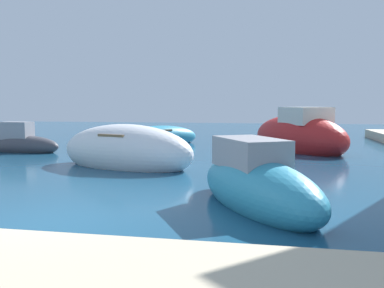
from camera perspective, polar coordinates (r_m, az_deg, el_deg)
ground at (r=8.11m, az=-18.54°, el=-10.12°), size 80.00×80.00×0.00m
quay_promenade at (r=6.72m, az=14.33°, el=-11.06°), size 44.00×32.00×0.50m
moored_boat_0 at (r=19.82m, az=14.50°, el=1.05°), size 5.33×6.39×2.49m
moored_boat_1 at (r=14.38m, az=-9.06°, el=-1.03°), size 5.57×3.59×1.89m
moored_boat_3 at (r=20.13m, az=-22.39°, el=0.09°), size 3.64×1.32×1.57m
moored_boat_4 at (r=8.82m, az=8.88°, el=-5.59°), size 3.48×4.60×1.72m
moored_boat_6 at (r=22.05m, az=-4.58°, el=0.86°), size 4.29×4.52×1.30m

